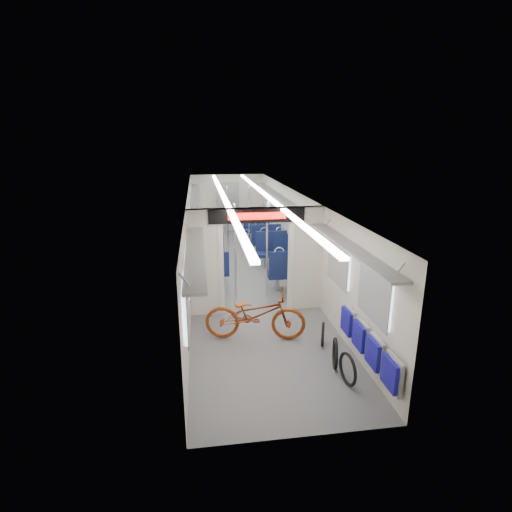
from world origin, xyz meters
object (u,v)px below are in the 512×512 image
Objects in this scene: bike_hoop_c at (323,335)px; seat_bay_near_left at (210,258)px; seat_bay_far_left at (207,231)px; stanchion_near_left at (236,253)px; flip_bench at (367,344)px; stanchion_far_left at (228,224)px; stanchion_far_right at (249,223)px; bicycle at (255,314)px; bike_hoop_b at (335,355)px; stanchion_near_right at (267,251)px; bike_hoop_a at (348,370)px; seat_bay_near_right at (279,257)px; seat_bay_far_right at (261,231)px.

bike_hoop_c is 4.53m from seat_bay_near_left.
stanchion_near_left is (0.55, -5.08, 0.62)m from seat_bay_far_left.
stanchion_near_left is at bearing -83.83° from seat_bay_far_left.
flip_bench is 1.03× the size of seat_bay_near_left.
stanchion_far_right is at bearing 7.62° from stanchion_far_left.
bicycle is 7.07m from seat_bay_far_left.
bike_hoop_b is 8.45m from seat_bay_far_left.
seat_bay_far_left reaches higher than bike_hoop_b.
stanchion_far_right is (1.29, -1.78, 0.62)m from seat_bay_far_left.
bike_hoop_b is at bearing -66.89° from stanchion_near_left.
seat_bay_far_left is 2.07m from stanchion_far_left.
stanchion_far_right reaches higher than seat_bay_near_left.
stanchion_far_left is 1.00× the size of stanchion_far_right.
seat_bay_near_left is 0.89× the size of stanchion_near_right.
bike_hoop_b is at bearing -125.06° from bicycle.
flip_bench is 3.96× the size of bike_hoop_b.
bike_hoop_a is at bearing -156.87° from flip_bench.
bike_hoop_b is 5.21m from seat_bay_near_left.
stanchion_near_right reaches higher than bike_hoop_c.
stanchion_near_right and stanchion_far_right have the same top height.
stanchion_near_right reaches higher than seat_bay_near_right.
seat_bay_far_right is at bearing 90.16° from bike_hoop_b.
bicycle is 0.82× the size of seat_bay_near_right.
bike_hoop_c is 0.22× the size of seat_bay_near_left.
seat_bay_far_right is (1.87, -0.45, 0.04)m from seat_bay_far_left.
seat_bay_near_right is at bearing -8.05° from bicycle.
bicycle is at bearing 159.48° from bike_hoop_c.
stanchion_near_right is 1.00× the size of stanchion_far_right.
bike_hoop_b is 0.23× the size of seat_bay_near_right.
seat_bay_far_right is 1.98m from stanchion_far_left.
bike_hoop_b is at bearing -89.73° from seat_bay_near_right.
bicycle is at bearing 134.19° from bike_hoop_b.
bike_hoop_c is (-0.37, 1.08, -0.38)m from flip_bench.
stanchion_near_right is 1.00× the size of stanchion_far_left.
seat_bay_far_right is at bearing 57.53° from seat_bay_near_left.
seat_bay_far_right reaches higher than bicycle.
seat_bay_near_right reaches higher than bike_hoop_c.
seat_bay_near_left is at bearing 127.94° from stanchion_near_right.
bike_hoop_b is (-0.40, 0.32, -0.34)m from flip_bench.
stanchion_near_left is at bearing -175.98° from stanchion_near_right.
bike_hoop_a reaches higher than bike_hoop_b.
seat_bay_far_left is (-0.00, 3.38, -0.01)m from seat_bay_near_left.
stanchion_far_right is (-0.58, -1.34, 0.58)m from seat_bay_far_right.
flip_bench is 0.62m from bike_hoop_b.
stanchion_near_right is (-1.00, 3.52, 0.57)m from flip_bench.
seat_bay_far_left is 0.87× the size of stanchion_near_left.
bike_hoop_b is (1.17, -1.20, -0.26)m from bicycle.
stanchion_far_left is at bearing 103.05° from bike_hoop_c.
seat_bay_near_left is 0.88× the size of seat_bay_near_right.
stanchion_far_right is at bearing -54.13° from seat_bay_far_left.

